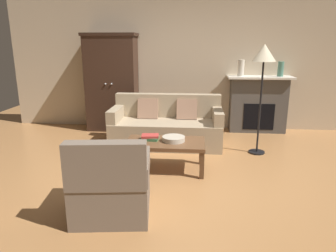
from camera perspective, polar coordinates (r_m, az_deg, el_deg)
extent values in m
plane|color=#B27A47|center=(4.33, 0.86, -8.74)|extent=(9.60, 9.60, 0.00)
cube|color=beige|center=(6.52, 2.56, 11.96)|extent=(7.20, 0.10, 2.80)
cube|color=#4C4947|center=(6.50, 16.19, 3.72)|extent=(1.10, 0.36, 1.08)
cube|color=black|center=(6.36, 16.37, 1.63)|extent=(0.60, 0.01, 0.52)
cube|color=white|center=(6.40, 16.59, 8.60)|extent=(1.26, 0.48, 0.04)
cube|color=#382319|center=(6.45, -10.25, 7.60)|extent=(1.00, 0.52, 1.88)
cube|color=#2F1E15|center=(6.40, -10.67, 16.24)|extent=(1.06, 0.55, 0.06)
sphere|color=#ADAFB5|center=(6.20, -11.47, 7.60)|extent=(0.04, 0.04, 0.04)
sphere|color=#ADAFB5|center=(6.17, -10.39, 7.62)|extent=(0.04, 0.04, 0.04)
cube|color=tan|center=(5.42, -0.32, -1.32)|extent=(1.90, 0.84, 0.44)
cube|color=tan|center=(5.65, 0.00, 3.84)|extent=(1.90, 0.18, 0.42)
cube|color=tan|center=(5.49, -9.50, 2.24)|extent=(0.16, 0.80, 0.22)
cube|color=tan|center=(5.33, 9.14, 1.87)|extent=(0.16, 0.80, 0.22)
cube|color=#9E755B|center=(5.57, -3.72, 3.21)|extent=(0.36, 0.19, 0.37)
cube|color=#9E755B|center=(5.50, 3.51, 3.08)|extent=(0.36, 0.19, 0.37)
cube|color=brown|center=(4.32, -0.52, -3.18)|extent=(1.10, 0.60, 0.05)
cube|color=brown|center=(4.23, -7.79, -6.76)|extent=(0.06, 0.06, 0.37)
cube|color=brown|center=(4.13, 6.25, -7.24)|extent=(0.06, 0.06, 0.37)
cube|color=brown|center=(4.71, -6.42, -4.44)|extent=(0.06, 0.06, 0.37)
cube|color=brown|center=(4.62, 6.13, -4.80)|extent=(0.06, 0.06, 0.37)
cylinder|color=beige|center=(4.32, 0.98, -2.37)|extent=(0.32, 0.32, 0.07)
cube|color=#427A4C|center=(4.39, -3.37, -2.29)|extent=(0.26, 0.19, 0.04)
cube|color=#B73833|center=(4.38, -3.31, -1.83)|extent=(0.26, 0.19, 0.03)
cylinder|color=beige|center=(6.32, 13.28, 10.37)|extent=(0.13, 0.13, 0.32)
cylinder|color=slate|center=(6.47, 20.04, 9.85)|extent=(0.11, 0.11, 0.29)
cube|color=#756656|center=(3.39, -10.17, -12.15)|extent=(0.84, 0.84, 0.42)
cube|color=#756656|center=(2.93, -11.42, -7.23)|extent=(0.77, 0.25, 0.46)
cube|color=#756656|center=(3.23, -4.57, -7.32)|extent=(0.20, 0.71, 0.20)
cube|color=#756656|center=(3.33, -16.09, -7.19)|extent=(0.20, 0.71, 0.20)
cylinder|color=black|center=(5.31, 16.00, -4.63)|extent=(0.26, 0.26, 0.02)
cylinder|color=black|center=(5.12, 16.59, 3.16)|extent=(0.03, 0.03, 1.50)
cone|color=beige|center=(5.03, 17.33, 12.78)|extent=(0.36, 0.36, 0.26)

